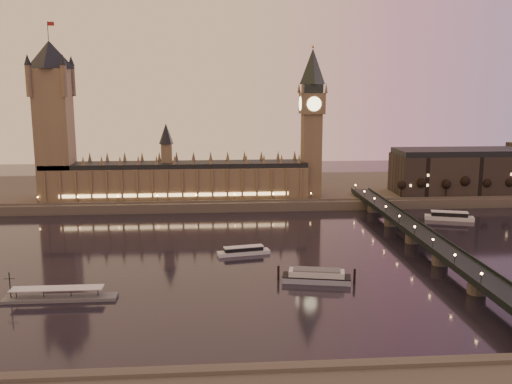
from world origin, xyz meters
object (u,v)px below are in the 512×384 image
moored_barge (317,276)px  pontoon_pier (60,297)px  cruise_boat_b (449,216)px  cruise_boat_a (244,251)px

moored_barge → pontoon_pier: 106.08m
cruise_boat_b → pontoon_pier: (-209.36, -119.29, -1.12)m
pontoon_pier → cruise_boat_a: bearing=36.0°
cruise_boat_b → moored_barge: 149.06m
cruise_boat_b → moored_barge: size_ratio=0.91×
moored_barge → cruise_boat_b: bearing=57.6°
cruise_boat_b → pontoon_pier: bearing=-132.9°
cruise_boat_a → cruise_boat_b: (133.19, 63.91, 0.55)m
cruise_boat_a → cruise_boat_b: cruise_boat_b is taller
pontoon_pier → cruise_boat_b: bearing=29.7°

